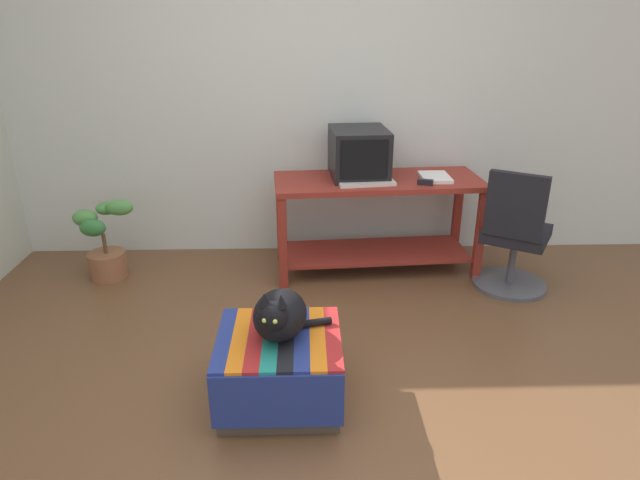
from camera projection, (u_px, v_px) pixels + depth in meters
name	position (u px, v px, depth m)	size (l,w,h in m)	color
ground_plane	(322.00, 404.00, 2.78)	(14.00, 14.00, 0.00)	brown
back_wall	(313.00, 89.00, 4.17)	(8.00, 0.10, 2.60)	silver
desk	(377.00, 208.00, 4.08)	(1.55, 0.68, 0.72)	maroon
tv_monitor	(359.00, 154.00, 3.99)	(0.43, 0.50, 0.35)	black
keyboard	(366.00, 183.00, 3.86)	(0.40, 0.15, 0.02)	beige
book	(435.00, 177.00, 3.98)	(0.21, 0.28, 0.03)	white
ottoman_with_blanket	(280.00, 369.00, 2.74)	(0.61, 0.59, 0.37)	#4C4238
cat	(280.00, 315.00, 2.63)	(0.42, 0.39, 0.30)	black
potted_plant	(105.00, 246.00, 4.01)	(0.44, 0.35, 0.60)	brown
office_chair	(514.00, 239.00, 3.79)	(0.58, 0.58, 0.89)	#4C4C51
stapler	(425.00, 182.00, 3.84)	(0.04, 0.11, 0.04)	black
pen	(423.00, 175.00, 4.07)	(0.01, 0.01, 0.14)	#B7B7BC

